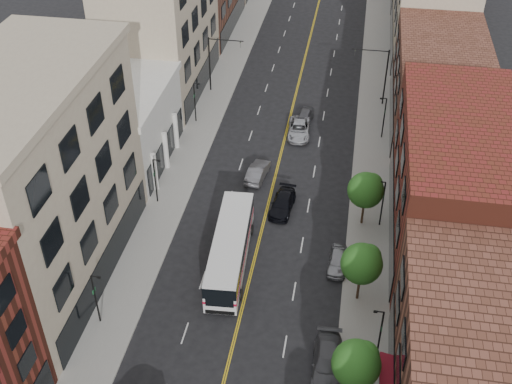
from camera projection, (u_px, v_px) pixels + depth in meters
The scene contains 26 objects.
sidewalk_left at pixel (194, 144), 72.83m from camera, with size 4.00×110.00×0.15m, color gray.
sidewalk_right at pixel (372, 161), 70.16m from camera, with size 4.00×110.00×0.15m, color gray.
bldg_l_tanoffice at pixel (35, 189), 51.06m from camera, with size 10.00×22.00×18.00m, color tan.
bldg_l_white at pixel (119, 127), 68.26m from camera, with size 10.00×14.00×8.00m, color silver.
bldg_l_far_a at pixel (160, 21), 78.66m from camera, with size 10.00×20.00×18.00m, color tan.
bldg_r_mid at pixel (455, 181), 56.99m from camera, with size 10.00×22.00×12.00m, color #5F2519.
bldg_r_far_a at pixel (439, 83), 74.15m from camera, with size 10.00×20.00×10.00m, color brown.
bldg_r_far_b at pixel (433, 2), 89.51m from camera, with size 10.00×22.00×14.00m, color tan.
tree_r_1 at pixel (358, 362), 43.41m from camera, with size 3.40×3.40×5.59m.
tree_r_2 at pixel (363, 262), 51.30m from camera, with size 3.40×3.40×5.59m.
tree_r_3 at pixel (367, 189), 59.19m from camera, with size 3.40×3.40×5.59m.
lamp_l_1 at pixel (96, 296), 49.93m from camera, with size 0.81×0.55×5.05m.
lamp_l_2 at pixel (155, 178), 62.55m from camera, with size 0.81×0.55×5.05m.
lamp_l_3 at pixel (195, 100), 75.16m from camera, with size 0.81×0.55×5.05m.
lamp_r_1 at pixel (380, 333), 47.00m from camera, with size 0.81×0.55×5.05m.
lamp_r_2 at pixel (382, 201), 59.62m from camera, with size 0.81×0.55×5.05m.
lamp_r_3 at pixel (384, 116), 72.24m from camera, with size 0.81×0.55×5.05m.
signal_mast_left at pixel (215, 58), 80.38m from camera, with size 4.49×0.18×7.20m.
signal_mast_right at pixel (381, 70), 77.63m from camera, with size 4.49×0.18×7.20m.
city_bus at pixel (230, 248), 56.07m from camera, with size 3.64×12.80×3.25m.
car_parked_mid at pixel (328, 363), 47.48m from camera, with size 2.29×5.63×1.63m, color #4B4B50.
car_parked_far at pixel (338, 261), 56.44m from camera, with size 1.63×4.05×1.38m, color gray.
car_lane_behind at pixel (258, 172), 67.27m from camera, with size 1.63×4.67×1.54m, color #525258.
car_lane_a at pixel (283, 203), 62.99m from camera, with size 2.03×4.99×1.45m, color black.
car_lane_b at pixel (299, 129), 74.16m from camera, with size 2.52×5.47×1.52m, color #B6B7BE.
car_lane_c at pixel (304, 117), 76.38m from camera, with size 1.73×4.29×1.46m, color #4B4B50.
Camera 1 is at (7.24, -24.48, 39.43)m, focal length 45.00 mm.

